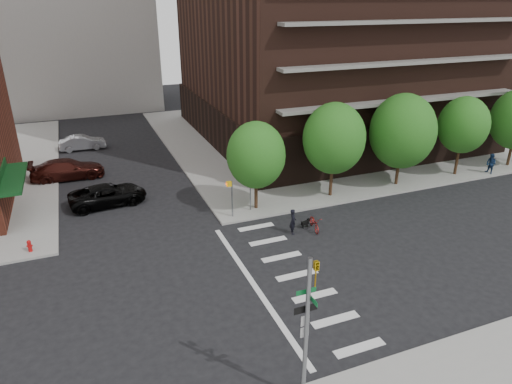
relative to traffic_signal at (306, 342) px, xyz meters
The scene contains 17 objects.
ground 7.98m from the traffic_signal, 86.42° to the left, with size 120.00×120.00×0.00m, color black.
sidewalk_ne 37.51m from the traffic_signal, 55.92° to the left, with size 39.00×33.00×0.15m, color gray.
crosswalk 8.40m from the traffic_signal, 70.35° to the left, with size 3.85×13.00×0.01m.
tree_a 16.66m from the traffic_signal, 74.39° to the left, with size 4.00×4.00×5.90m.
tree_b 19.20m from the traffic_signal, 56.79° to the left, with size 4.50×4.50×6.65m.
tree_c 23.02m from the traffic_signal, 44.16° to the left, with size 5.00×5.00×6.80m.
tree_d 27.63m from the traffic_signal, 35.44° to the left, with size 4.00×4.00×6.20m.
traffic_signal is the anchor object (origin of this frame).
pedestrian_signal 15.69m from the traffic_signal, 79.76° to the left, with size 2.18×0.67×2.60m.
fire_hydrant 18.42m from the traffic_signal, 123.26° to the left, with size 0.24×0.24×0.73m.
parked_car_black 21.45m from the traffic_signal, 103.85° to the left, with size 5.39×2.49×1.50m, color black.
parked_car_maroon 28.37m from the traffic_signal, 105.85° to the left, with size 5.74×2.33×1.67m, color #3B1410.
parked_car_silver 35.61m from the traffic_signal, 100.12° to the left, with size 4.31×1.50×1.42m, color #B4B6BD.
scooter 13.83m from the traffic_signal, 59.87° to the left, with size 0.64×1.84×0.96m, color maroon.
dog_walker 13.14m from the traffic_signal, 65.83° to the left, with size 0.40×0.61×1.67m, color black.
dog 14.06m from the traffic_signal, 62.29° to the left, with size 0.66×0.34×0.55m.
pedestrian_far 29.41m from the traffic_signal, 30.71° to the left, with size 0.65×0.83×1.71m, color #14294D.
Camera 1 is at (-6.80, -18.58, 13.90)m, focal length 32.00 mm.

